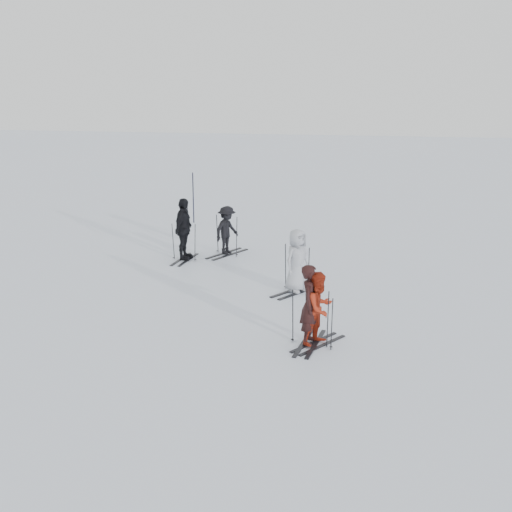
{
  "coord_description": "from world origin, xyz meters",
  "views": [
    {
      "loc": [
        3.66,
        -15.34,
        5.43
      ],
      "look_at": [
        0.0,
        1.0,
        1.0
      ],
      "focal_mm": 45.0,
      "sensor_mm": 36.0,
      "label": 1
    }
  ],
  "objects_px": {
    "piste_marker": "(193,198)",
    "skier_grey": "(297,261)",
    "skier_uphill_far": "(227,231)",
    "skier_near_dark": "(310,306)",
    "skier_red": "(319,309)",
    "skier_uphill_left": "(184,230)"
  },
  "relations": [
    {
      "from": "skier_near_dark",
      "to": "skier_uphill_far",
      "type": "distance_m",
      "value": 8.02
    },
    {
      "from": "skier_red",
      "to": "skier_uphill_far",
      "type": "xyz_separation_m",
      "value": [
        -3.96,
        7.06,
        -0.0
      ]
    },
    {
      "from": "skier_near_dark",
      "to": "piste_marker",
      "type": "relative_size",
      "value": 0.85
    },
    {
      "from": "piste_marker",
      "to": "skier_grey",
      "type": "bearing_deg",
      "value": -55.64
    },
    {
      "from": "skier_grey",
      "to": "skier_near_dark",
      "type": "bearing_deg",
      "value": -134.99
    },
    {
      "from": "skier_red",
      "to": "skier_near_dark",
      "type": "bearing_deg",
      "value": 124.57
    },
    {
      "from": "skier_near_dark",
      "to": "skier_red",
      "type": "distance_m",
      "value": 0.2
    },
    {
      "from": "skier_red",
      "to": "piste_marker",
      "type": "height_order",
      "value": "piste_marker"
    },
    {
      "from": "skier_uphill_far",
      "to": "skier_near_dark",
      "type": "bearing_deg",
      "value": -127.53
    },
    {
      "from": "skier_grey",
      "to": "piste_marker",
      "type": "height_order",
      "value": "piste_marker"
    },
    {
      "from": "skier_red",
      "to": "skier_uphill_left",
      "type": "bearing_deg",
      "value": 71.45
    },
    {
      "from": "skier_grey",
      "to": "piste_marker",
      "type": "relative_size",
      "value": 0.83
    },
    {
      "from": "skier_uphill_left",
      "to": "skier_uphill_far",
      "type": "xyz_separation_m",
      "value": [
        1.16,
        0.99,
        -0.19
      ]
    },
    {
      "from": "skier_near_dark",
      "to": "skier_grey",
      "type": "height_order",
      "value": "skier_near_dark"
    },
    {
      "from": "skier_red",
      "to": "skier_uphill_left",
      "type": "distance_m",
      "value": 7.94
    },
    {
      "from": "skier_grey",
      "to": "skier_uphill_far",
      "type": "distance_m",
      "value": 4.55
    },
    {
      "from": "piste_marker",
      "to": "skier_uphill_left",
      "type": "bearing_deg",
      "value": -74.93
    },
    {
      "from": "skier_near_dark",
      "to": "skier_red",
      "type": "relative_size",
      "value": 1.09
    },
    {
      "from": "skier_uphill_left",
      "to": "skier_uphill_far",
      "type": "relative_size",
      "value": 1.24
    },
    {
      "from": "skier_uphill_far",
      "to": "skier_red",
      "type": "bearing_deg",
      "value": -126.35
    },
    {
      "from": "skier_uphill_far",
      "to": "piste_marker",
      "type": "relative_size",
      "value": 0.78
    },
    {
      "from": "skier_red",
      "to": "piste_marker",
      "type": "xyz_separation_m",
      "value": [
        -6.65,
        11.77,
        0.23
      ]
    }
  ]
}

